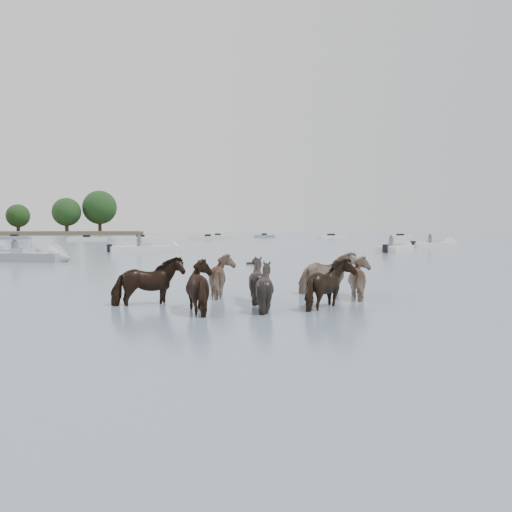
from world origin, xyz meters
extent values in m
plane|color=slate|center=(0.00, 0.00, 0.00)|extent=(400.00, 400.00, 0.00)
imported|color=black|center=(-0.46, 0.34, 0.46)|extent=(1.77, 1.00, 1.42)
imported|color=#826758|center=(1.68, 1.42, 0.45)|extent=(1.40, 1.56, 1.38)
imported|color=black|center=(2.23, 0.20, 0.43)|extent=(1.61, 1.56, 1.36)
imported|color=gray|center=(4.61, 1.20, 0.47)|extent=(1.78, 1.01, 1.43)
imported|color=black|center=(0.69, -1.01, 0.45)|extent=(1.66, 1.76, 1.40)
imported|color=black|center=(2.01, -1.17, 0.42)|extent=(1.56, 1.50, 1.32)
imported|color=black|center=(3.49, -1.34, 0.45)|extent=(1.73, 1.64, 1.39)
imported|color=gray|center=(5.13, 0.05, 0.42)|extent=(1.24, 1.42, 1.34)
sphere|color=black|center=(6.10, 13.41, 0.12)|extent=(0.44, 0.44, 0.44)
cube|color=black|center=(5.85, 13.41, 0.02)|extent=(0.50, 0.22, 0.18)
cone|color=gray|center=(-5.46, 25.60, 0.20)|extent=(1.18, 1.74, 1.60)
cube|color=gray|center=(-5.67, 19.50, 0.20)|extent=(5.16, 3.79, 0.55)
cone|color=gray|center=(-3.47, 18.31, 0.20)|extent=(1.55, 1.84, 1.60)
cube|color=#99ADB7|center=(-5.67, 19.50, 0.55)|extent=(1.24, 1.37, 0.35)
cylinder|color=#595966|center=(-6.07, 19.50, 0.75)|extent=(0.36, 0.36, 0.70)
sphere|color=#595966|center=(-6.07, 19.50, 1.20)|extent=(0.24, 0.24, 0.24)
cube|color=silver|center=(1.75, 28.81, 0.20)|extent=(5.47, 2.46, 0.55)
cone|color=silver|center=(4.35, 29.25, 0.20)|extent=(1.16, 1.73, 1.60)
cube|color=#99ADB7|center=(1.75, 28.81, 0.55)|extent=(0.98, 1.24, 0.35)
cube|color=black|center=(-0.85, 28.37, 0.35)|extent=(0.40, 0.40, 0.60)
cylinder|color=#595966|center=(1.35, 28.81, 0.75)|extent=(0.36, 0.36, 0.70)
sphere|color=#595966|center=(1.35, 28.81, 1.20)|extent=(0.24, 0.24, 0.24)
cube|color=silver|center=(20.47, 23.82, 0.20)|extent=(4.63, 4.33, 0.55)
cone|color=silver|center=(22.26, 25.39, 0.20)|extent=(1.73, 1.80, 1.60)
cube|color=#99ADB7|center=(20.47, 23.82, 0.55)|extent=(1.34, 1.37, 0.35)
cube|color=black|center=(18.68, 22.26, 0.35)|extent=(0.49, 0.49, 0.60)
cylinder|color=#595966|center=(20.07, 23.82, 0.75)|extent=(0.36, 0.36, 0.70)
sphere|color=#595966|center=(20.07, 23.82, 1.20)|extent=(0.24, 0.24, 0.24)
cube|color=silver|center=(28.97, 31.11, 0.20)|extent=(5.27, 2.42, 0.55)
cone|color=silver|center=(31.48, 31.52, 0.20)|extent=(1.15, 1.73, 1.60)
cube|color=#99ADB7|center=(28.97, 31.11, 0.55)|extent=(0.97, 1.24, 0.35)
cube|color=black|center=(26.47, 30.69, 0.35)|extent=(0.40, 0.40, 0.60)
cylinder|color=#595966|center=(28.57, 31.11, 0.75)|extent=(0.36, 0.36, 0.70)
sphere|color=#595966|center=(28.57, 31.11, 1.20)|extent=(0.24, 0.24, 0.24)
cube|color=gray|center=(-15.11, 83.61, 0.22)|extent=(5.40, 2.90, 0.60)
cube|color=black|center=(-15.11, 83.61, 0.60)|extent=(1.24, 1.24, 0.50)
cube|color=silver|center=(-3.35, 70.13, 0.22)|extent=(5.79, 2.09, 0.60)
cube|color=black|center=(-3.35, 70.13, 0.60)|extent=(1.10, 1.10, 0.50)
cube|color=silver|center=(4.45, 70.22, 0.22)|extent=(4.59, 2.67, 0.60)
cube|color=black|center=(4.45, 70.22, 0.60)|extent=(1.24, 1.24, 0.50)
cube|color=silver|center=(15.63, 73.67, 0.22)|extent=(6.01, 2.49, 0.60)
cube|color=black|center=(15.63, 73.67, 0.60)|extent=(1.16, 1.16, 0.50)
cube|color=silver|center=(20.27, 87.44, 0.22)|extent=(5.82, 1.66, 0.60)
cube|color=black|center=(20.27, 87.44, 0.60)|extent=(1.03, 1.03, 0.50)
cube|color=gray|center=(29.49, 86.81, 0.22)|extent=(4.35, 2.50, 0.60)
cube|color=black|center=(29.49, 86.81, 0.60)|extent=(1.22, 1.22, 0.50)
cube|color=silver|center=(38.90, 76.13, 0.22)|extent=(6.05, 3.16, 0.60)
cube|color=black|center=(38.90, 76.13, 0.60)|extent=(1.25, 1.25, 0.50)
cube|color=silver|center=(50.89, 72.44, 0.22)|extent=(4.86, 3.11, 0.60)
cube|color=black|center=(50.89, 72.44, 0.60)|extent=(1.30, 1.30, 0.50)
cylinder|color=#382619|center=(-24.49, 157.37, 1.53)|extent=(1.00, 1.00, 3.05)
sphere|color=black|center=(-24.49, 157.37, 5.52)|extent=(6.79, 6.79, 6.79)
cylinder|color=#382619|center=(-10.17, 142.85, 1.75)|extent=(1.00, 1.00, 3.51)
sphere|color=black|center=(-10.17, 142.85, 6.33)|extent=(7.79, 7.79, 7.79)
cylinder|color=#382619|center=(-1.38, 145.11, 2.15)|extent=(1.00, 1.00, 4.30)
sphere|color=black|center=(-1.38, 145.11, 7.76)|extent=(9.55, 9.55, 9.55)
camera|label=1|loc=(-1.55, -12.46, 1.83)|focal=37.21mm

